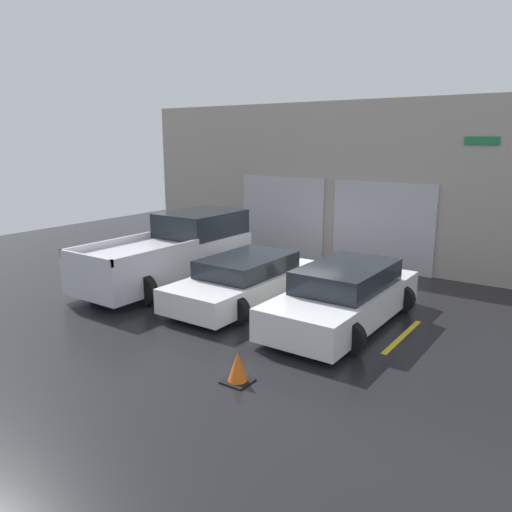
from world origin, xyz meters
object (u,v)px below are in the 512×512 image
sedan_side (245,280)px  sedan_white (344,296)px  traffic_cone (238,368)px  pickup_truck (175,252)px

sedan_side → sedan_white: bearing=0.0°
sedan_white → traffic_cone: size_ratio=8.60×
sedan_white → traffic_cone: bearing=-94.1°
pickup_truck → sedan_side: 2.80m
sedan_white → sedan_side: size_ratio=1.03×
sedan_side → traffic_cone: sedan_side is taller
pickup_truck → sedan_white: (5.53, -0.29, -0.26)m
sedan_white → sedan_side: sedan_white is taller
pickup_truck → traffic_cone: pickup_truck is taller
sedan_side → traffic_cone: bearing=-55.6°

